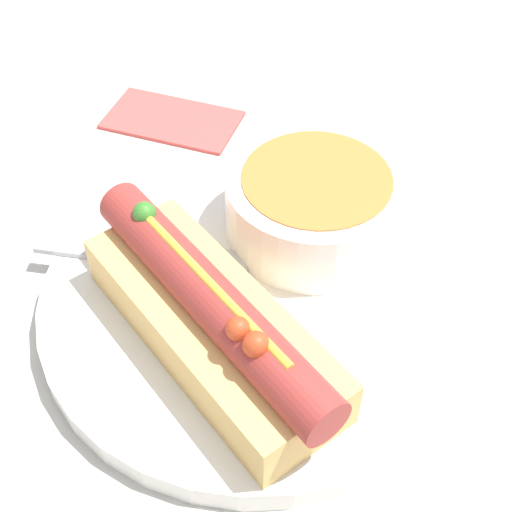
# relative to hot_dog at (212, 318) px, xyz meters

# --- Properties ---
(ground_plane) EXTENTS (4.00, 4.00, 0.00)m
(ground_plane) POSITION_rel_hot_dog_xyz_m (-0.01, 0.05, -0.04)
(ground_plane) COLOR #BCB7AD
(dinner_plate) EXTENTS (0.27, 0.27, 0.02)m
(dinner_plate) POSITION_rel_hot_dog_xyz_m (-0.01, 0.05, -0.03)
(dinner_plate) COLOR white
(dinner_plate) RESTS_ON ground_plane
(hot_dog) EXTENTS (0.20, 0.08, 0.06)m
(hot_dog) POSITION_rel_hot_dog_xyz_m (0.00, 0.00, 0.00)
(hot_dog) COLOR #DBAD60
(hot_dog) RESTS_ON dinner_plate
(soup_bowl) EXTENTS (0.12, 0.12, 0.05)m
(soup_bowl) POSITION_rel_hot_dog_xyz_m (-0.03, 0.11, 0.00)
(soup_bowl) COLOR white
(soup_bowl) RESTS_ON dinner_plate
(spoon) EXTENTS (0.12, 0.10, 0.01)m
(spoon) POSITION_rel_hot_dog_xyz_m (-0.06, 0.03, -0.02)
(spoon) COLOR #B7B7BC
(spoon) RESTS_ON dinner_plate
(napkin) EXTENTS (0.12, 0.10, 0.01)m
(napkin) POSITION_rel_hot_dog_xyz_m (-0.21, 0.13, -0.04)
(napkin) COLOR #E04C47
(napkin) RESTS_ON ground_plane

